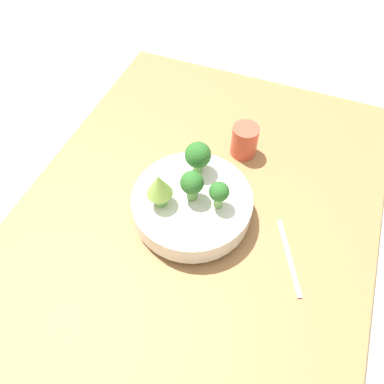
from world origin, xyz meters
The scene contains 9 objects.
ground_plane centered at (0.00, 0.00, 0.00)m, with size 6.00×6.00×0.00m, color beige.
table centered at (0.00, 0.00, 0.02)m, with size 1.11×0.85×0.05m.
bowl centered at (-0.02, 0.01, 0.09)m, with size 0.28×0.28×0.07m.
broccoli_floret_right centered at (0.06, 0.02, 0.17)m, with size 0.06×0.06×0.08m.
romanesco_piece_far centered at (-0.06, 0.07, 0.18)m, with size 0.06×0.06×0.10m.
broccoli_floret_front centered at (-0.02, -0.06, 0.16)m, with size 0.04×0.04×0.07m.
broccoli_floret_center centered at (-0.02, 0.01, 0.17)m, with size 0.05×0.05×0.08m.
cup centered at (0.22, -0.05, 0.09)m, with size 0.07×0.07×0.09m.
fork centered at (-0.05, -0.24, 0.05)m, with size 0.18×0.09×0.01m.
Camera 1 is at (-0.48, -0.17, 0.81)m, focal length 35.00 mm.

